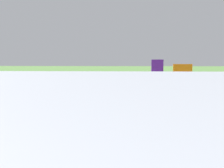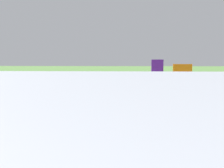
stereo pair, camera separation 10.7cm
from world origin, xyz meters
name	(u,v)px [view 2 (the right image)]	position (x,y,z in m)	size (l,w,h in m)	color
ground_plane	(116,94)	(0.00, 0.00, 0.00)	(800.00, 800.00, 0.00)	#547F3D
runway_asphalt	(116,94)	(0.00, 0.00, 0.03)	(600.00, 29.83, 0.06)	#2D3033
apron_concrete	(111,114)	(0.00, 45.30, 0.03)	(440.00, 110.00, 0.05)	gray
grass_verge_foreground	(117,86)	(0.00, -33.33, 0.02)	(600.00, 80.00, 0.04)	#478534
airliner_main	(113,84)	(1.30, -0.04, 4.35)	(54.14, 44.38, 15.88)	white
airliner_parked_mid	(113,101)	(-0.66, 46.32, 4.07)	(50.93, 41.58, 14.89)	white
service_car_followme	(25,94)	(39.11, 9.89, 0.84)	(4.21, 1.95, 1.62)	black
no_stopping_sign	(108,84)	(5.50, -30.85, 1.51)	(0.60, 0.10, 2.53)	slate
traffic_cone_orange	(97,86)	(12.29, -32.29, 0.28)	(0.40, 0.40, 0.55)	orange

